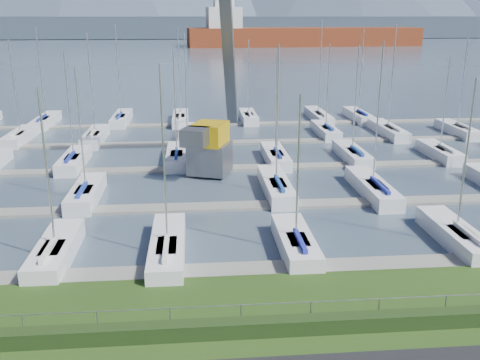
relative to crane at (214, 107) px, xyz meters
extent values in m
cube|color=#445363|center=(1.05, 234.35, -5.73)|extent=(800.00, 540.00, 0.20)
cube|color=#203513|center=(1.05, -26.05, -4.98)|extent=(80.00, 0.70, 0.70)
cylinder|color=gray|center=(1.05, -25.65, -4.13)|extent=(80.00, 0.04, 0.04)
cube|color=#3C4A58|center=(1.05, 304.35, 0.67)|extent=(900.00, 80.00, 12.00)
cube|color=gray|center=(1.05, -19.65, -5.55)|extent=(90.00, 1.60, 0.25)
cube|color=slate|center=(1.05, -9.65, -5.55)|extent=(90.00, 1.60, 0.25)
cube|color=gray|center=(1.05, 0.35, -5.55)|extent=(90.00, 1.60, 0.25)
cube|color=gray|center=(1.05, 10.35, -5.55)|extent=(90.00, 1.60, 0.25)
cube|color=slate|center=(1.05, 20.35, -5.55)|extent=(90.00, 1.60, 0.25)
cube|color=slate|center=(-0.46, -1.23, -4.13)|extent=(4.10, 4.10, 2.60)
cube|color=gold|center=(-0.46, -1.23, -2.03)|extent=(3.60, 4.08, 1.80)
cube|color=#57595F|center=(1.34, 3.27, 6.97)|extent=(2.90, 11.22, 19.89)
cube|color=#55575C|center=(-1.66, -3.23, -1.83)|extent=(2.63, 2.75, 1.40)
cube|color=maroon|center=(47.60, 193.28, -2.83)|extent=(102.87, 25.05, 10.00)
cube|color=silver|center=(12.03, 190.80, 4.67)|extent=(14.94, 14.94, 12.00)
cube|color=silver|center=(12.03, 190.80, 11.67)|extent=(8.54, 8.54, 4.00)
camera|label=1|loc=(-1.75, -45.53, 7.59)|focal=40.00mm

